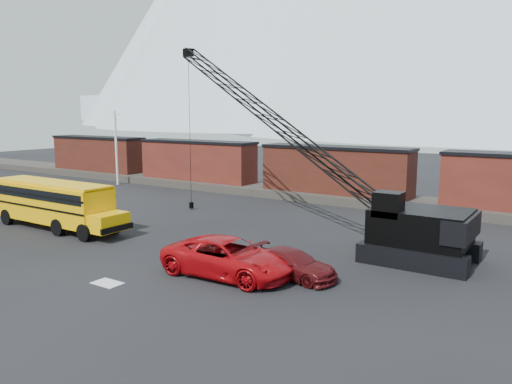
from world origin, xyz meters
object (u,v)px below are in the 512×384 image
school_bus (55,203)px  red_pickup (229,257)px  maroon_suv (292,264)px  crawler_crane (275,122)px

school_bus → red_pickup: size_ratio=1.76×
school_bus → maroon_suv: 18.37m
school_bus → crawler_crane: (12.37, 8.19, 5.40)m
school_bus → red_pickup: 15.77m
school_bus → maroon_suv: size_ratio=2.55×
maroon_suv → crawler_crane: crawler_crane is taller
school_bus → red_pickup: school_bus is taller
red_pickup → maroon_suv: (2.65, 1.51, -0.25)m
maroon_suv → red_pickup: bearing=125.9°
maroon_suv → crawler_crane: bearing=42.4°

